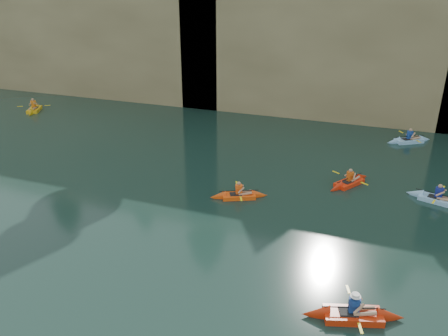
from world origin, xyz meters
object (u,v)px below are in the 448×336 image
(kayaker_ltblue_near, at_px, (438,199))
(kayaker_red_far, at_px, (349,182))
(kayaker_orange, at_px, (239,195))
(main_kayaker, at_px, (353,314))

(kayaker_ltblue_near, relative_size, kayaker_red_far, 1.03)
(kayaker_orange, relative_size, kayaker_ltblue_near, 0.94)
(main_kayaker, height_order, kayaker_orange, main_kayaker)
(main_kayaker, distance_m, kayaker_orange, 8.74)
(kayaker_ltblue_near, bearing_deg, kayaker_orange, -145.23)
(kayaker_red_far, bearing_deg, main_kayaker, -142.17)
(kayaker_ltblue_near, bearing_deg, kayaker_red_far, -170.11)
(kayaker_orange, relative_size, kayaker_red_far, 0.96)
(main_kayaker, xyz_separation_m, kayaker_red_far, (-1.06, 9.84, -0.02))
(kayaker_orange, distance_m, kayaker_ltblue_near, 9.30)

